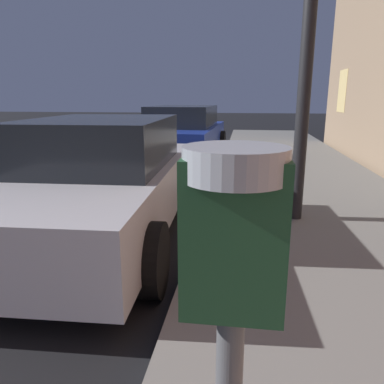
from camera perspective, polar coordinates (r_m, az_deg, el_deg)
name	(u,v)px	position (r m, az deg, el deg)	size (l,w,h in m)	color
parking_meter	(231,324)	(0.78, 5.97, -19.62)	(0.19, 0.19, 1.44)	#59595B
car_silver	(103,180)	(4.55, -13.60, 1.78)	(2.07, 4.34, 1.43)	#B7B7BF
car_blue	(183,132)	(10.28, -1.37, 9.16)	(2.18, 4.46, 1.43)	navy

